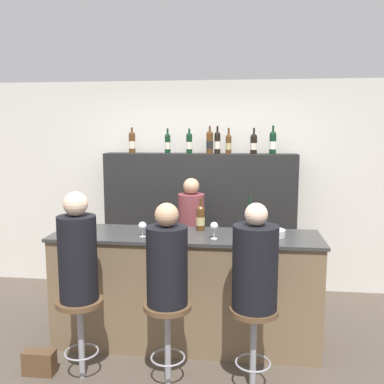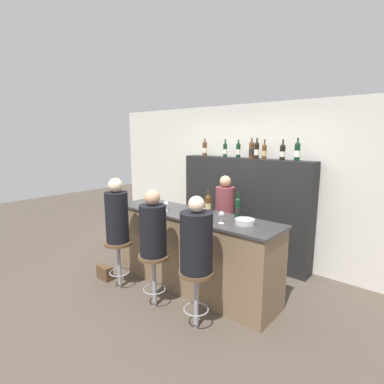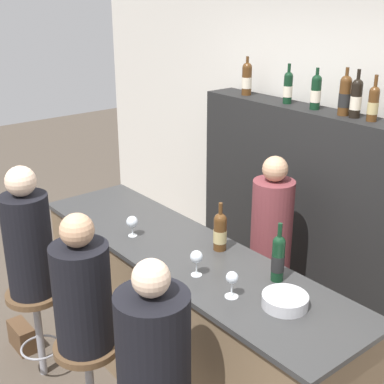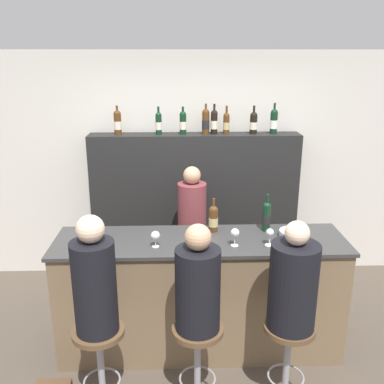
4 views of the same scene
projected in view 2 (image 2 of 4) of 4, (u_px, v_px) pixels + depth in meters
name	position (u px, v px, depth m)	size (l,w,h in m)	color
ground_plane	(178.00, 295.00, 3.97)	(16.00, 16.00, 0.00)	#4C4238
wall_back	(251.00, 182.00, 5.09)	(6.40, 0.05, 2.60)	beige
bar_counter	(193.00, 251.00, 4.10)	(2.46, 0.65, 1.06)	brown
back_bar_cabinet	(243.00, 210.00, 5.00)	(2.30, 0.28, 1.72)	black
wine_bottle_counter_0	(208.00, 204.00, 4.03)	(0.08, 0.08, 0.30)	#4C2D14
wine_bottle_counter_1	(238.00, 208.00, 3.73)	(0.07, 0.07, 0.34)	black
wine_bottle_backbar_0	(205.00, 149.00, 5.35)	(0.08, 0.08, 0.31)	#4C2D14
wine_bottle_backbar_1	(225.00, 150.00, 5.07)	(0.07, 0.07, 0.30)	black
wine_bottle_backbar_2	(238.00, 150.00, 4.90)	(0.07, 0.07, 0.30)	black
wine_bottle_backbar_3	(252.00, 150.00, 4.74)	(0.08, 0.08, 0.32)	#4C2D14
wine_bottle_backbar_4	(257.00, 150.00, 4.69)	(0.08, 0.08, 0.32)	black
wine_bottle_backbar_5	(264.00, 151.00, 4.60)	(0.07, 0.07, 0.30)	#4C2D14
wine_bottle_backbar_6	(283.00, 152.00, 4.42)	(0.08, 0.08, 0.30)	black
wine_bottle_backbar_7	(297.00, 151.00, 4.27)	(0.08, 0.08, 0.33)	black
wine_glass_0	(166.00, 204.00, 4.12)	(0.08, 0.08, 0.14)	silver
wine_glass_1	(203.00, 210.00, 3.71)	(0.07, 0.07, 0.15)	silver
wine_glass_2	(221.00, 215.00, 3.53)	(0.07, 0.07, 0.15)	silver
metal_bowl	(245.00, 222.00, 3.50)	(0.23, 0.23, 0.06)	#B7B7BC
bar_stool_left	(119.00, 252.00, 4.09)	(0.38, 0.38, 0.67)	gray
guest_seated_left	(117.00, 214.00, 3.99)	(0.30, 0.30, 0.87)	black
bar_stool_middle	(154.00, 266.00, 3.63)	(0.38, 0.38, 0.67)	gray
guest_seated_middle	(153.00, 228.00, 3.54)	(0.32, 0.32, 0.80)	black
bar_stool_right	(196.00, 283.00, 3.20)	(0.38, 0.38, 0.67)	gray
guest_seated_right	(196.00, 240.00, 3.11)	(0.34, 0.34, 0.81)	black
bartender	(224.00, 226.00, 4.71)	(0.29, 0.29, 1.48)	brown
handbag	(105.00, 272.00, 4.40)	(0.26, 0.12, 0.20)	#513823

